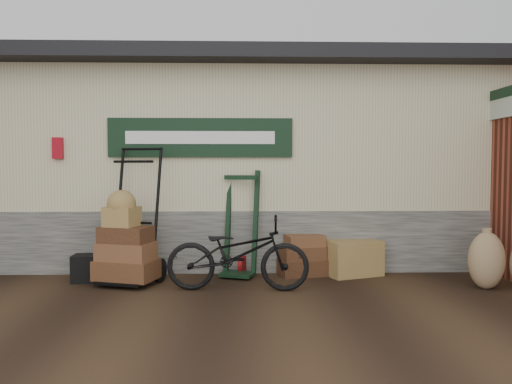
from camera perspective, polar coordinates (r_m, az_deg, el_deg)
The scene contains 9 objects.
ground at distance 6.33m, azimuth -4.24°, elevation -11.18°, with size 80.00×80.00×0.00m, color black.
station_building at distance 8.87m, azimuth -3.50°, elevation 3.41°, with size 14.40×4.10×3.20m.
porter_trolley at distance 6.82m, azimuth -13.78°, elevation -2.40°, with size 0.92×0.69×1.84m, color black, non-canonical shape.
green_barrow at distance 7.03m, azimuth -1.77°, elevation -3.61°, with size 0.54×0.45×1.48m, color black, non-canonical shape.
suitcase_stack at distance 7.15m, azimuth 5.36°, elevation -7.17°, with size 0.66×0.41×0.58m, color #392412, non-canonical shape.
wicker_hamper at distance 7.27m, azimuth 10.93°, elevation -7.38°, with size 0.76×0.49×0.49m, color olive.
black_trunk at distance 7.12m, azimuth -18.75°, elevation -8.25°, with size 0.36×0.31×0.36m, color black.
bicycle at distance 6.23m, azimuth -2.11°, elevation -6.56°, with size 1.77×0.62×1.03m, color black.
burlap_sack_left at distance 6.97m, azimuth 24.84°, elevation -7.10°, with size 0.45×0.38×0.72m, color olive.
Camera 1 is at (0.29, -6.13, 1.55)m, focal length 35.00 mm.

